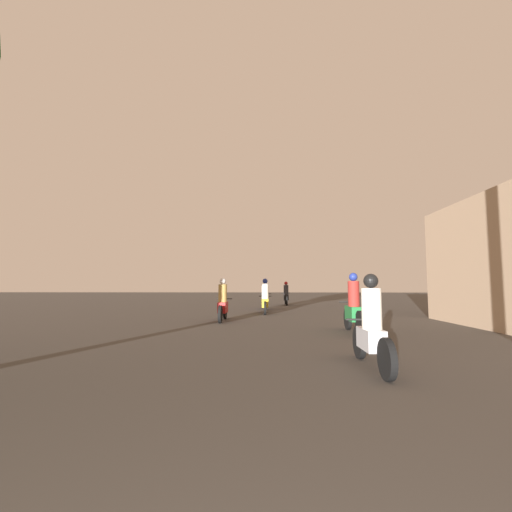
{
  "coord_description": "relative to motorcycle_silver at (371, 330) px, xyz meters",
  "views": [
    {
      "loc": [
        -0.26,
        0.39,
        1.38
      ],
      "look_at": [
        -0.79,
        18.38,
        2.88
      ],
      "focal_mm": 24.0,
      "sensor_mm": 36.0,
      "label": 1
    }
  ],
  "objects": [
    {
      "name": "motorcycle_red",
      "position": [
        -3.38,
        7.2,
        0.01
      ],
      "size": [
        0.6,
        2.08,
        1.62
      ],
      "rotation": [
        0.0,
        0.0,
        0.13
      ],
      "color": "black",
      "rests_on": "ground_plane"
    },
    {
      "name": "motorcycle_silver",
      "position": [
        0.0,
        0.0,
        0.0
      ],
      "size": [
        0.6,
        2.07,
        1.55
      ],
      "rotation": [
        0.0,
        0.0,
        -0.06
      ],
      "color": "black",
      "rests_on": "ground_plane"
    },
    {
      "name": "motorcycle_green",
      "position": [
        0.76,
        4.17,
        0.05
      ],
      "size": [
        0.6,
        2.07,
        1.71
      ],
      "rotation": [
        0.0,
        0.0,
        0.07
      ],
      "color": "black",
      "rests_on": "ground_plane"
    },
    {
      "name": "motorcycle_blue",
      "position": [
        -1.78,
        13.51,
        0.0
      ],
      "size": [
        0.6,
        1.94,
        1.56
      ],
      "rotation": [
        0.0,
        0.0,
        0.1
      ],
      "color": "black",
      "rests_on": "ground_plane"
    },
    {
      "name": "motorcycle_yellow",
      "position": [
        -1.79,
        10.54,
        0.03
      ],
      "size": [
        0.6,
        2.09,
        1.66
      ],
      "rotation": [
        0.0,
        0.0,
        -0.07
      ],
      "color": "black",
      "rests_on": "ground_plane"
    },
    {
      "name": "motorcycle_black",
      "position": [
        -0.4,
        17.42,
        -0.0
      ],
      "size": [
        0.6,
        2.02,
        1.58
      ],
      "rotation": [
        0.0,
        0.0,
        -0.01
      ],
      "color": "black",
      "rests_on": "ground_plane"
    }
  ]
}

